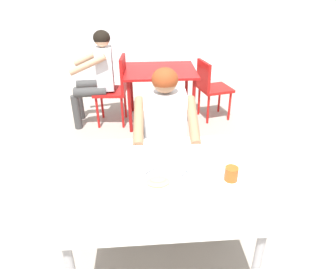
# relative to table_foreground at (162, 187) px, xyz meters

# --- Properties ---
(ground_plane) EXTENTS (12.00, 12.00, 0.05)m
(ground_plane) POSITION_rel_table_foreground_xyz_m (0.00, 0.05, -0.70)
(ground_plane) COLOR gray
(table_foreground) EXTENTS (1.08, 0.95, 0.74)m
(table_foreground) POSITION_rel_table_foreground_xyz_m (0.00, 0.00, 0.00)
(table_foreground) COLOR white
(table_foreground) RESTS_ON ground
(thali_tray) EXTENTS (0.32, 0.32, 0.03)m
(thali_tray) POSITION_rel_table_foreground_xyz_m (0.03, -0.06, 0.08)
(thali_tray) COLOR #B7BABF
(thali_tray) RESTS_ON table_foreground
(drinking_cup) EXTENTS (0.08, 0.08, 0.09)m
(drinking_cup) POSITION_rel_table_foreground_xyz_m (0.40, -0.06, 0.12)
(drinking_cup) COLOR #D84C19
(drinking_cup) RESTS_ON table_foreground
(chair_foreground) EXTENTS (0.41, 0.40, 0.81)m
(chair_foreground) POSITION_rel_table_foreground_xyz_m (0.08, 0.89, -0.19)
(chair_foreground) COLOR #3F3F44
(chair_foreground) RESTS_ON ground
(diner_foreground) EXTENTS (0.50, 0.56, 1.18)m
(diner_foreground) POSITION_rel_table_foreground_xyz_m (0.07, 0.67, 0.04)
(diner_foreground) COLOR black
(diner_foreground) RESTS_ON ground
(table_background_red) EXTENTS (0.91, 0.78, 0.71)m
(table_background_red) POSITION_rel_table_foreground_xyz_m (0.12, 2.34, -0.05)
(table_background_red) COLOR #B71414
(table_background_red) RESTS_ON ground
(chair_red_left) EXTENTS (0.43, 0.42, 0.90)m
(chair_red_left) POSITION_rel_table_foreground_xyz_m (-0.45, 2.30, -0.15)
(chair_red_left) COLOR #B21514
(chair_red_left) RESTS_ON ground
(chair_red_right) EXTENTS (0.48, 0.47, 0.81)m
(chair_red_right) POSITION_rel_table_foreground_xyz_m (0.80, 2.34, -0.20)
(chair_red_right) COLOR red
(chair_red_right) RESTS_ON ground
(patron_background) EXTENTS (0.57, 0.51, 1.21)m
(patron_background) POSITION_rel_table_foreground_xyz_m (-0.67, 2.33, 0.05)
(patron_background) COLOR #3C3C3C
(patron_background) RESTS_ON ground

